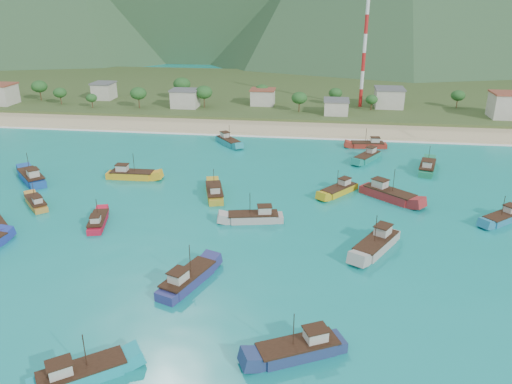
# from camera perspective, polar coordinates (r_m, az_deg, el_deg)

# --- Properties ---
(ground) EXTENTS (600.00, 600.00, 0.00)m
(ground) POSITION_cam_1_polar(r_m,az_deg,el_deg) (84.89, -6.66, -6.13)
(ground) COLOR #0C8775
(ground) RESTS_ON ground
(beach) EXTENTS (400.00, 18.00, 1.20)m
(beach) POSITION_cam_1_polar(r_m,az_deg,el_deg) (157.78, 0.26, 7.33)
(beach) COLOR beige
(beach) RESTS_ON ground
(land) EXTENTS (400.00, 110.00, 2.40)m
(land) POSITION_cam_1_polar(r_m,az_deg,el_deg) (217.01, 2.37, 11.34)
(land) COLOR #385123
(land) RESTS_ON ground
(surf_line) EXTENTS (400.00, 2.50, 0.08)m
(surf_line) POSITION_cam_1_polar(r_m,az_deg,el_deg) (148.69, -0.22, 6.42)
(surf_line) COLOR white
(surf_line) RESTS_ON ground
(village) EXTENTS (217.25, 26.11, 7.73)m
(village) POSITION_cam_1_polar(r_m,az_deg,el_deg) (178.17, 6.88, 10.42)
(village) COLOR beige
(village) RESTS_ON ground
(vegetation) EXTENTS (277.44, 25.90, 8.54)m
(vegetation) POSITION_cam_1_polar(r_m,az_deg,el_deg) (181.16, -1.22, 10.88)
(vegetation) COLOR #235623
(vegetation) RESTS_ON ground
(radio_tower) EXTENTS (1.20, 1.20, 37.33)m
(radio_tower) POSITION_cam_1_polar(r_m,az_deg,el_deg) (181.99, 12.26, 15.30)
(radio_tower) COLOR red
(radio_tower) RESTS_ON ground
(boat_3) EXTENTS (10.27, 8.71, 6.19)m
(boat_3) POSITION_cam_1_polar(r_m,az_deg,el_deg) (61.25, -19.43, -19.10)
(boat_3) COLOR #1399A7
(boat_3) RESTS_ON ground
(boat_5) EXTENTS (10.93, 3.46, 6.42)m
(boat_5) POSITION_cam_1_polar(r_m,az_deg,el_deg) (117.51, -14.06, 1.88)
(boat_5) COLOR gold
(boat_5) RESTS_ON ground
(boat_6) EXTENTS (7.74, 10.18, 5.96)m
(boat_6) POSITION_cam_1_polar(r_m,az_deg,el_deg) (129.79, 12.61, 3.88)
(boat_6) COLOR #178070
(boat_6) RESTS_ON ground
(boat_7) EXTENTS (5.86, 10.90, 6.18)m
(boat_7) POSITION_cam_1_polar(r_m,az_deg,el_deg) (104.29, -4.76, -0.11)
(boat_7) COLOR #AF9324
(boat_7) RESTS_ON ground
(boat_8) EXTENTS (7.83, 8.15, 5.16)m
(boat_8) POSITION_cam_1_polar(r_m,az_deg,el_deg) (108.47, -23.81, -1.21)
(boat_8) COLOR #BA802F
(boat_8) RESTS_ON ground
(boat_9) EXTENTS (10.74, 4.99, 6.11)m
(boat_9) POSITION_cam_1_polar(r_m,az_deg,el_deg) (92.63, -0.19, -2.98)
(boat_9) COLOR #AFA39D
(boat_9) RESTS_ON ground
(boat_10) EXTENTS (9.93, 3.68, 5.75)m
(boat_10) POSITION_cam_1_polar(r_m,az_deg,el_deg) (140.62, 12.69, 5.24)
(boat_10) COLOR maroon
(boat_10) RESTS_ON ground
(boat_11) EXTENTS (7.01, 11.49, 6.53)m
(boat_11) POSITION_cam_1_polar(r_m,az_deg,el_deg) (74.23, -7.84, -9.92)
(boat_11) COLOR navy
(boat_11) RESTS_ON ground
(boat_12) EXTENTS (8.66, 9.88, 6.02)m
(boat_12) POSITION_cam_1_polar(r_m,az_deg,el_deg) (140.58, -3.20, 5.77)
(boat_12) COLOR teal
(boat_12) RESTS_ON ground
(boat_16) EXTENTS (5.87, 11.33, 6.42)m
(boat_16) POSITION_cam_1_polar(r_m,az_deg,el_deg) (125.52, 18.98, 2.62)
(boat_16) COLOR #16754F
(boat_16) RESTS_ON ground
(boat_17) EXTENTS (8.29, 9.54, 5.80)m
(boat_17) POSITION_cam_1_polar(r_m,az_deg,el_deg) (106.98, 9.47, 0.19)
(boat_17) COLOR gold
(boat_17) RESTS_ON ground
(boat_18) EXTENTS (8.84, 11.89, 6.93)m
(boat_18) POSITION_cam_1_polar(r_m,az_deg,el_deg) (85.21, 13.60, -5.87)
(boat_18) COLOR #A6A098
(boat_18) RESTS_ON ground
(boat_19) EXTENTS (9.15, 8.36, 5.67)m
(boat_19) POSITION_cam_1_polar(r_m,az_deg,el_deg) (103.48, 26.40, -2.69)
(boat_19) COLOR teal
(boat_19) RESTS_ON ground
(boat_20) EXTENTS (11.12, 7.67, 6.40)m
(boat_20) POSITION_cam_1_polar(r_m,az_deg,el_deg) (61.42, 5.00, -17.51)
(boat_20) COLOR navy
(boat_20) RESTS_ON ground
(boat_21) EXTENTS (11.46, 10.51, 7.11)m
(boat_21) POSITION_cam_1_polar(r_m,az_deg,el_deg) (106.19, 14.87, -0.29)
(boat_21) COLOR maroon
(boat_21) RESTS_ON ground
(boat_22) EXTENTS (4.74, 9.19, 5.21)m
(boat_22) POSITION_cam_1_polar(r_m,az_deg,el_deg) (95.85, -17.61, -3.29)
(boat_22) COLOR red
(boat_22) RESTS_ON ground
(boat_25) EXTENTS (10.70, 10.88, 6.96)m
(boat_25) POSITION_cam_1_polar(r_m,az_deg,el_deg) (122.88, -24.25, 1.49)
(boat_25) COLOR #164597
(boat_25) RESTS_ON ground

